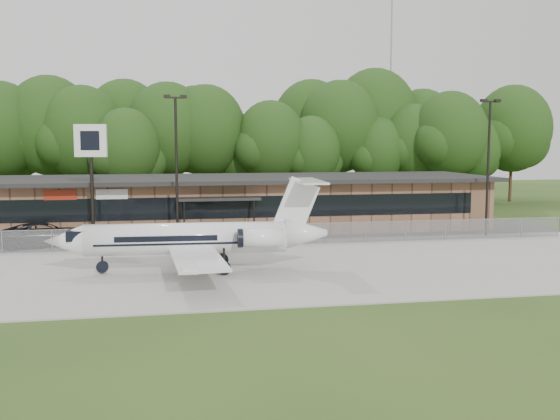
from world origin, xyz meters
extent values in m
plane|color=#284217|center=(0.00, 0.00, 0.00)|extent=(160.00, 160.00, 0.00)
cube|color=#9E9B93|center=(0.00, 8.00, 0.04)|extent=(64.00, 18.00, 0.08)
cube|color=#383835|center=(0.00, 19.50, 0.03)|extent=(50.00, 9.00, 0.06)
cube|color=#8C5F46|center=(0.00, 24.00, 2.00)|extent=(40.00, 10.00, 4.00)
cube|color=black|center=(0.00, 18.98, 2.30)|extent=(36.00, 0.08, 1.60)
cube|color=black|center=(0.00, 23.50, 4.15)|extent=(41.00, 11.50, 0.30)
cube|color=black|center=(-2.00, 18.40, 3.00)|extent=(6.00, 1.60, 0.20)
cube|color=maroon|center=(-13.00, 18.95, 3.40)|extent=(2.20, 0.06, 0.70)
cube|color=silver|center=(-9.50, 18.95, 3.40)|extent=(2.20, 0.06, 0.70)
cube|color=gray|center=(0.00, 15.00, 0.75)|extent=(46.00, 0.03, 1.50)
cube|color=gray|center=(0.00, 15.00, 1.50)|extent=(46.00, 0.04, 0.04)
cylinder|color=gray|center=(22.00, 48.00, 12.50)|extent=(0.20, 0.20, 25.00)
cylinder|color=black|center=(-5.00, 16.50, 5.00)|extent=(0.18, 0.18, 10.00)
cube|color=black|center=(-5.00, 16.50, 10.05)|extent=(1.20, 0.12, 0.12)
cube|color=black|center=(-5.55, 16.50, 10.12)|extent=(0.45, 0.30, 0.22)
cube|color=black|center=(-4.45, 16.50, 10.12)|extent=(0.45, 0.30, 0.22)
cylinder|color=black|center=(18.00, 16.50, 5.00)|extent=(0.18, 0.18, 10.00)
cube|color=black|center=(18.00, 16.50, 10.05)|extent=(1.20, 0.12, 0.12)
cube|color=black|center=(17.45, 16.50, 10.12)|extent=(0.45, 0.30, 0.22)
cube|color=black|center=(18.55, 16.50, 10.12)|extent=(0.45, 0.30, 0.22)
cylinder|color=white|center=(-4.70, 7.20, 1.82)|extent=(10.77, 2.23, 1.71)
cone|color=white|center=(-11.11, 7.51, 1.82)|extent=(2.22, 1.81, 1.71)
cone|color=white|center=(1.82, 6.88, 1.98)|extent=(2.43, 1.82, 1.71)
cube|color=white|center=(-4.34, 3.64, 1.34)|extent=(2.66, 6.52, 0.13)
cube|color=white|center=(-3.99, 10.70, 1.34)|extent=(2.66, 6.52, 0.13)
cylinder|color=white|center=(-0.92, 5.67, 1.98)|extent=(2.40, 1.08, 0.96)
cylinder|color=white|center=(-0.79, 8.34, 1.98)|extent=(2.40, 1.08, 0.96)
cube|color=white|center=(1.28, 6.90, 3.53)|extent=(2.63, 0.28, 3.22)
cube|color=white|center=(1.92, 6.87, 4.87)|extent=(1.63, 4.98, 0.11)
cube|color=black|center=(-10.36, 7.47, 2.12)|extent=(1.13, 1.33, 0.53)
cube|color=black|center=(-2.78, 7.10, 0.37)|extent=(0.98, 2.61, 0.75)
cylinder|color=black|center=(-9.19, 7.42, 0.37)|extent=(0.67, 0.67, 0.24)
imported|color=#29292B|center=(-13.85, 17.44, 0.83)|extent=(6.44, 3.92, 1.67)
cylinder|color=black|center=(-10.61, 16.80, 3.93)|extent=(0.28, 0.28, 7.86)
cube|color=silver|center=(-10.61, 16.80, 7.17)|extent=(2.16, 0.71, 2.16)
cube|color=black|center=(-10.63, 16.68, 7.17)|extent=(1.26, 0.32, 1.28)
camera|label=1|loc=(-5.90, -26.45, 7.08)|focal=40.00mm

